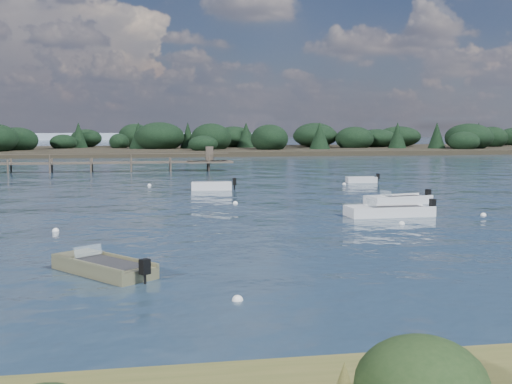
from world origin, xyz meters
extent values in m
plane|color=#182839|center=(0.00, 60.00, 0.00)|extent=(400.00, 400.00, 0.00)
cube|color=black|center=(0.00, -12.20, 0.00)|extent=(160.00, 0.60, 0.30)
cube|color=silver|center=(10.00, 9.48, 0.10)|extent=(4.79, 1.89, 0.69)
cube|color=silver|center=(8.19, 9.44, 0.51)|extent=(1.18, 1.63, 0.14)
cube|color=#272629|center=(10.38, 9.49, 0.43)|extent=(3.27, 1.50, 0.12)
cube|color=silver|center=(10.02, 8.65, 0.51)|extent=(4.76, 0.23, 0.14)
cube|color=silver|center=(9.98, 10.32, 0.51)|extent=(4.76, 0.23, 0.14)
cube|color=black|center=(12.59, 9.54, 0.62)|extent=(0.29, 0.34, 0.54)
cylinder|color=black|center=(12.59, 9.54, 0.15)|extent=(0.10, 0.10, 0.54)
cube|color=silver|center=(8.95, 9.46, 0.74)|extent=(0.18, 1.29, 0.41)
cube|color=silver|center=(15.65, 30.17, 0.09)|extent=(2.69, 1.19, 0.61)
cube|color=silver|center=(14.65, 30.23, 0.45)|extent=(0.68, 0.98, 0.12)
cube|color=#272629|center=(15.86, 30.16, 0.38)|extent=(1.83, 0.93, 0.11)
cube|color=silver|center=(15.63, 29.70, 0.45)|extent=(2.64, 0.24, 0.12)
cube|color=silver|center=(15.68, 30.65, 0.45)|extent=(2.64, 0.24, 0.12)
cube|color=black|center=(17.16, 30.10, 0.55)|extent=(0.26, 0.31, 0.48)
cylinder|color=black|center=(17.16, 30.10, 0.13)|extent=(0.09, 0.09, 0.48)
cube|color=#74714D|center=(-4.80, -2.11, 0.09)|extent=(3.68, 4.10, 0.62)
cube|color=#74714D|center=(-5.75, -0.91, 0.45)|extent=(1.66, 1.60, 0.12)
cube|color=#272629|center=(-4.60, -2.37, 0.38)|extent=(2.64, 2.90, 0.11)
cube|color=#74714D|center=(-5.34, -2.55, 0.45)|extent=(2.59, 3.24, 0.12)
cube|color=#74714D|center=(-4.25, -1.68, 0.45)|extent=(2.59, 3.24, 0.12)
cube|color=black|center=(-3.42, -3.85, 0.55)|extent=(0.39, 0.38, 0.48)
cylinder|color=black|center=(-3.42, -3.85, 0.13)|extent=(0.12, 0.12, 0.48)
cube|color=silver|center=(-5.35, -1.42, 0.66)|extent=(0.93, 0.78, 0.37)
cube|color=silver|center=(1.86, 25.85, 0.10)|extent=(3.23, 1.56, 0.73)
cube|color=silver|center=(0.68, 25.97, 0.53)|extent=(0.86, 1.19, 0.15)
cube|color=#272629|center=(2.11, 25.83, 0.45)|extent=(2.21, 1.21, 0.12)
cube|color=silver|center=(1.80, 25.30, 0.53)|extent=(3.12, 0.44, 0.15)
cube|color=silver|center=(1.92, 26.41, 0.53)|extent=(3.12, 0.44, 0.15)
cube|color=black|center=(3.64, 25.68, 0.66)|extent=(0.33, 0.38, 0.57)
cylinder|color=black|center=(3.64, 25.68, 0.16)|extent=(0.11, 0.11, 0.57)
cube|color=silver|center=(12.70, 14.70, 0.09)|extent=(4.50, 2.49, 0.66)
cube|color=silver|center=(11.12, 14.35, 0.48)|extent=(1.31, 1.63, 0.13)
cube|color=#272629|center=(13.03, 14.77, 0.41)|extent=(3.10, 1.88, 0.11)
cube|color=silver|center=(12.86, 13.97, 0.48)|extent=(4.18, 1.03, 0.13)
cube|color=silver|center=(12.54, 15.43, 0.48)|extent=(4.18, 1.03, 0.13)
cube|color=black|center=(14.98, 15.21, 0.60)|extent=(0.33, 0.37, 0.52)
cylinder|color=black|center=(14.98, 15.21, 0.14)|extent=(0.11, 0.11, 0.52)
cube|color=silver|center=(11.78, 14.50, 0.71)|extent=(0.40, 1.16, 0.40)
sphere|color=white|center=(-0.84, -6.28, 0.00)|extent=(0.32, 0.32, 0.32)
sphere|color=white|center=(9.49, 6.48, 0.00)|extent=(0.32, 0.32, 0.32)
sphere|color=white|center=(-7.55, 7.25, 0.00)|extent=(0.32, 0.32, 0.32)
sphere|color=white|center=(15.24, 8.70, 0.00)|extent=(0.32, 0.32, 0.32)
sphere|color=white|center=(-2.90, 30.47, 0.00)|extent=(0.32, 0.32, 0.32)
sphere|color=white|center=(13.57, 28.60, 0.00)|extent=(0.32, 0.32, 0.32)
sphere|color=white|center=(2.41, 16.67, 0.00)|extent=(0.32, 0.32, 0.32)
cube|color=#4F453A|center=(4.00, 48.00, 1.00)|extent=(5.00, 3.20, 0.18)
cube|color=#4F453A|center=(4.00, 48.00, 1.90)|extent=(0.80, 0.80, 1.60)
cylinder|color=#4F453A|center=(-17.47, 47.15, 0.40)|extent=(0.20, 0.20, 2.20)
cylinder|color=#4F453A|center=(-17.47, 48.85, 0.40)|extent=(0.20, 0.20, 2.20)
cylinder|color=#4F453A|center=(-13.20, 47.15, 0.40)|extent=(0.20, 0.20, 2.20)
cylinder|color=#4F453A|center=(-13.20, 48.85, 0.40)|extent=(0.20, 0.20, 2.20)
cylinder|color=#4F453A|center=(-8.93, 47.15, 0.40)|extent=(0.20, 0.20, 2.20)
cylinder|color=#4F453A|center=(-8.93, 48.85, 0.40)|extent=(0.20, 0.20, 2.20)
cylinder|color=#4F453A|center=(-4.67, 47.15, 0.40)|extent=(0.20, 0.20, 2.20)
cylinder|color=#4F453A|center=(-4.67, 48.85, 0.40)|extent=(0.20, 0.20, 2.20)
cylinder|color=#4F453A|center=(-0.40, 47.15, 0.40)|extent=(0.20, 0.20, 2.20)
cylinder|color=#4F453A|center=(-0.40, 48.85, 0.40)|extent=(0.20, 0.20, 2.20)
cylinder|color=#4F453A|center=(3.87, 47.15, 0.40)|extent=(0.20, 0.20, 2.20)
cylinder|color=#4F453A|center=(3.87, 48.85, 0.40)|extent=(0.20, 0.20, 2.20)
cube|color=black|center=(25.00, 100.00, 0.00)|extent=(190.00, 40.00, 1.60)
ellipsoid|color=black|center=(25.00, 100.00, 2.80)|extent=(180.50, 36.00, 4.40)
camera|label=1|loc=(-3.43, -23.94, 4.93)|focal=45.00mm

